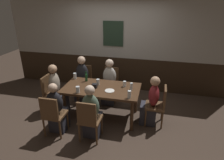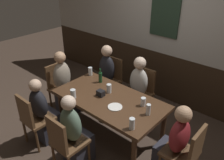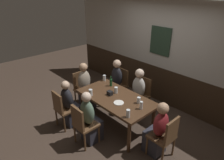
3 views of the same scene
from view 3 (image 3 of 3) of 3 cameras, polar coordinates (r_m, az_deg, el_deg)
ground_plane at (r=4.62m, az=1.00°, el=-12.76°), size 12.00×12.00×0.00m
wall_back at (r=5.16m, az=14.62°, el=7.10°), size 6.40×0.13×2.60m
dining_table at (r=4.24m, az=1.07°, el=-5.76°), size 1.67×0.88×0.74m
chair_head_east at (r=3.71m, az=15.00°, el=-15.11°), size 0.40×0.40×0.88m
chair_head_west at (r=5.18m, az=-8.55°, el=-1.94°), size 0.40×0.40×0.88m
chair_left_far at (r=5.31m, az=2.28°, el=-0.96°), size 0.40×0.40×0.88m
chair_mid_far at (r=4.87m, az=8.38°, el=-3.78°), size 0.40×0.40×0.88m
chair_left_near at (r=4.42m, az=-13.87°, el=-7.65°), size 0.40×0.40×0.88m
chair_mid_near at (r=3.89m, az=-8.34°, el=-12.18°), size 0.40×0.40×0.88m
person_head_east at (r=3.79m, az=12.83°, el=-14.40°), size 0.37×0.34×1.10m
person_head_west at (r=5.06m, az=-7.51°, el=-2.54°), size 0.37×0.34×1.18m
person_left_far at (r=5.20m, az=1.02°, el=-1.42°), size 0.34×0.37×1.18m
person_mid_far at (r=4.77m, az=7.13°, el=-4.48°), size 0.34×0.37×1.16m
person_left_near at (r=4.51m, az=-11.99°, el=-7.41°), size 0.34×0.37×1.08m
person_mid_near at (r=3.98m, az=-6.35°, el=-11.56°), size 0.34×0.37×1.12m
pint_glass_pale at (r=4.00m, az=7.62°, el=-5.83°), size 0.07×0.07×0.13m
highball_clear at (r=4.31m, az=1.15°, el=-2.96°), size 0.07×0.07×0.14m
tumbler_water at (r=3.82m, az=8.32°, el=-7.30°), size 0.06×0.06×0.16m
pint_glass_stout at (r=4.24m, az=-6.12°, el=-3.62°), size 0.08×0.08×0.14m
beer_glass_tall at (r=3.57m, az=4.62°, el=-9.64°), size 0.07×0.07×0.15m
tumbler_short at (r=4.87m, az=-2.20°, el=0.54°), size 0.07×0.07×0.14m
beer_bottle_green at (r=4.60m, az=-0.33°, el=-0.61°), size 0.06×0.06×0.24m
plate_white_large at (r=3.99m, az=1.92°, el=-6.50°), size 0.20×0.20×0.01m
condiment_caddy at (r=4.24m, az=-0.63°, el=-3.75°), size 0.11×0.09×0.09m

